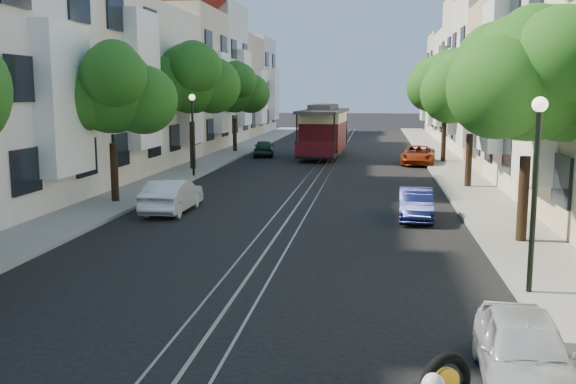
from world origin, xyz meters
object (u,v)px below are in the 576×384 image
at_px(cable_car, 324,129).
at_px(parked_car_e_mid, 416,204).
at_px(tree_w_d, 235,89).
at_px(tree_w_b, 112,92).
at_px(parked_car_e_near, 524,352).
at_px(tree_e_b, 532,79).
at_px(parked_car_w_mid, 172,196).
at_px(lamp_east, 536,166).
at_px(tree_w_c, 192,79).
at_px(lamp_west, 193,123).
at_px(parked_car_e_far, 418,155).
at_px(tree_e_d, 447,84).
at_px(tree_e_c, 473,87).
at_px(parked_car_w_far, 264,148).

height_order(cable_car, parked_car_e_mid, cable_car).
distance_m(tree_w_d, parked_car_e_mid, 26.58).
relative_size(tree_w_b, parked_car_e_near, 1.90).
distance_m(tree_e_b, parked_car_w_mid, 12.87).
xyz_separation_m(tree_e_b, lamp_east, (-0.96, -4.98, -1.89)).
height_order(cable_car, parked_car_w_mid, cable_car).
height_order(lamp_east, cable_car, lamp_east).
bearing_deg(tree_w_b, tree_w_d, 90.00).
xyz_separation_m(tree_e_b, parked_car_w_mid, (-11.66, 3.58, -4.12)).
xyz_separation_m(tree_w_c, parked_car_e_near, (12.35, -25.45, -4.51)).
bearing_deg(tree_w_d, parked_car_e_mid, -63.94).
height_order(tree_w_c, lamp_west, tree_w_c).
bearing_deg(tree_w_d, parked_car_w_mid, -83.33).
height_order(lamp_east, parked_car_e_near, lamp_east).
bearing_deg(parked_car_e_mid, tree_w_b, 173.85).
xyz_separation_m(tree_e_b, lamp_west, (-13.56, 13.02, -1.89)).
relative_size(tree_w_c, parked_car_e_far, 1.72).
relative_size(tree_w_c, lamp_east, 1.71).
relative_size(tree_w_c, parked_car_e_near, 2.15).
bearing_deg(tree_e_d, tree_w_d, 160.85).
bearing_deg(tree_e_c, parked_car_e_near, -95.73).
bearing_deg(parked_car_w_far, cable_car, 168.77).
bearing_deg(parked_car_w_far, lamp_west, 73.92).
xyz_separation_m(lamp_west, parked_car_e_near, (11.51, -22.48, -2.28)).
distance_m(tree_w_c, parked_car_e_mid, 17.68).
bearing_deg(tree_w_b, tree_e_c, 22.62).
relative_size(parked_car_e_mid, parked_car_w_far, 0.97).
bearing_deg(lamp_east, parked_car_e_near, -103.70).
relative_size(tree_e_b, tree_w_d, 1.03).
distance_m(tree_e_d, parked_car_w_mid, 22.21).
xyz_separation_m(tree_w_b, parked_car_w_far, (2.51, 19.60, -3.83)).
bearing_deg(tree_w_d, cable_car, -21.70).
height_order(tree_e_b, lamp_east, tree_e_b).
height_order(tree_w_c, parked_car_e_mid, tree_w_c).
xyz_separation_m(parked_car_e_near, parked_car_w_far, (-9.84, 34.05, 0.00)).
xyz_separation_m(tree_w_d, parked_car_e_near, (12.35, -36.45, -4.04)).
bearing_deg(tree_e_c, parked_car_w_far, 131.18).
height_order(lamp_east, parked_car_e_far, lamp_east).
distance_m(tree_w_b, parked_car_e_near, 19.39).
bearing_deg(parked_car_e_mid, tree_e_b, -48.17).
distance_m(parked_car_e_near, parked_car_w_mid, 16.19).
bearing_deg(tree_e_b, parked_car_e_near, -102.25).
height_order(tree_w_b, parked_car_w_far, tree_w_b).
bearing_deg(lamp_west, tree_e_d, 33.50).
distance_m(tree_e_d, lamp_east, 27.07).
xyz_separation_m(lamp_east, parked_car_w_far, (-10.93, 29.57, -2.28)).
xyz_separation_m(tree_e_d, tree_w_b, (-14.40, -17.00, -0.47)).
height_order(tree_w_c, tree_w_d, tree_w_c).
relative_size(tree_e_b, parked_car_e_near, 2.02).
relative_size(parked_car_e_mid, parked_car_w_mid, 0.86).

